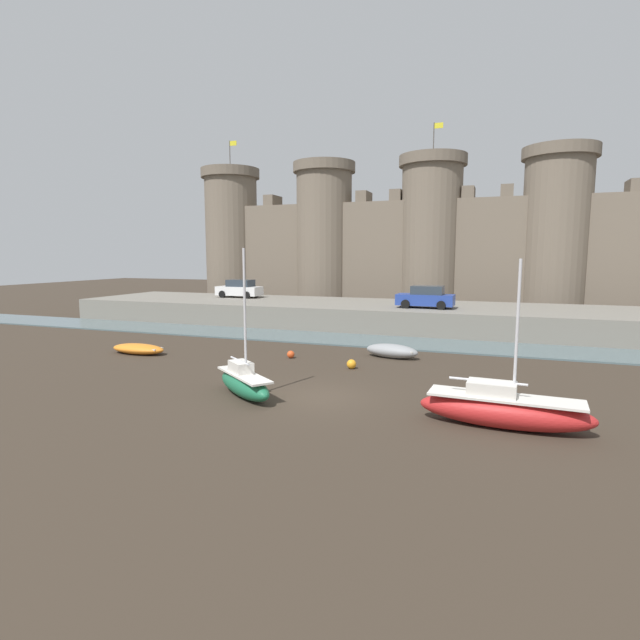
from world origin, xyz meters
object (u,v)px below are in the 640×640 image
Objects in this scene: rowboat_midflat_left at (392,351)px; sailboat_midflat_right at (244,382)px; mooring_buoy_off_centre at (351,364)px; sailboat_near_channel_left at (503,409)px; car_quay_centre_east at (426,297)px; mooring_buoy_near_channel at (291,354)px; rowboat_foreground_left at (138,349)px; car_quay_centre_west at (240,289)px.

sailboat_midflat_right is at bearing -112.89° from rowboat_midflat_left.
mooring_buoy_off_centre is (2.66, 6.14, -0.34)m from sailboat_midflat_right.
sailboat_near_channel_left reaches higher than mooring_buoy_off_centre.
sailboat_midflat_right is at bearing -102.54° from car_quay_centre_east.
car_quay_centre_east is (4.34, 19.49, 1.98)m from sailboat_midflat_right.
rowboat_midflat_left reaches higher than mooring_buoy_near_channel.
mooring_buoy_off_centre is 4.09m from mooring_buoy_near_channel.
car_quay_centre_east is (14.22, 13.92, 2.25)m from rowboat_foreground_left.
sailboat_midflat_right is 12.49× the size of mooring_buoy_off_centre.
rowboat_midflat_left is 6.66× the size of mooring_buoy_off_centre.
sailboat_midflat_right is at bearing -113.45° from mooring_buoy_off_centre.
rowboat_midflat_left is at bearing 15.66° from rowboat_foreground_left.
sailboat_near_channel_left is 20.50m from rowboat_foreground_left.
rowboat_midflat_left is at bearing 20.96° from mooring_buoy_near_channel.
rowboat_midflat_left is (3.99, 9.46, -0.17)m from sailboat_midflat_right.
rowboat_foreground_left is 0.82× the size of car_quay_centre_east.
sailboat_near_channel_left is 1.65× the size of rowboat_foreground_left.
car_quay_centre_west reaches higher than rowboat_foreground_left.
rowboat_foreground_left is at bearing -167.66° from mooring_buoy_near_channel.
mooring_buoy_near_channel is at bearing -114.73° from car_quay_centre_east.
car_quay_centre_east is at bearing 105.29° from sailboat_near_channel_left.
rowboat_foreground_left is 14.41m from rowboat_midflat_left.
rowboat_foreground_left is 12.56m from mooring_buoy_off_centre.
sailboat_midflat_right is at bearing -29.40° from rowboat_foreground_left.
sailboat_midflat_right is 6.70m from mooring_buoy_off_centre.
rowboat_foreground_left is at bearing 163.32° from sailboat_near_channel_left.
mooring_buoy_near_channel is at bearing 12.34° from rowboat_foreground_left.
mooring_buoy_off_centre is (12.55, 0.57, -0.07)m from rowboat_foreground_left.
car_quay_centre_west is at bearing 119.50° from sailboat_midflat_right.
sailboat_near_channel_left is 1.77× the size of rowboat_midflat_left.
car_quay_centre_west is 1.00× the size of car_quay_centre_east.
mooring_buoy_near_channel is 13.45m from car_quay_centre_east.
mooring_buoy_near_channel is (8.68, 1.90, -0.10)m from rowboat_foreground_left.
rowboat_midflat_left is (13.88, 3.89, 0.10)m from rowboat_foreground_left.
rowboat_foreground_left is (-19.64, 5.88, -0.31)m from sailboat_near_channel_left.
mooring_buoy_off_centre is at bearing -111.84° from rowboat_midflat_left.
car_quay_centre_west is at bearing 99.95° from rowboat_foreground_left.
rowboat_foreground_left is 11.35m from sailboat_midflat_right.
sailboat_midflat_right is 1.88× the size of rowboat_midflat_left.
car_quay_centre_east is (0.34, 10.03, 2.15)m from rowboat_midflat_left.
car_quay_centre_east is (-5.42, 19.81, 1.93)m from sailboat_near_channel_left.
sailboat_midflat_right reaches higher than rowboat_midflat_left.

